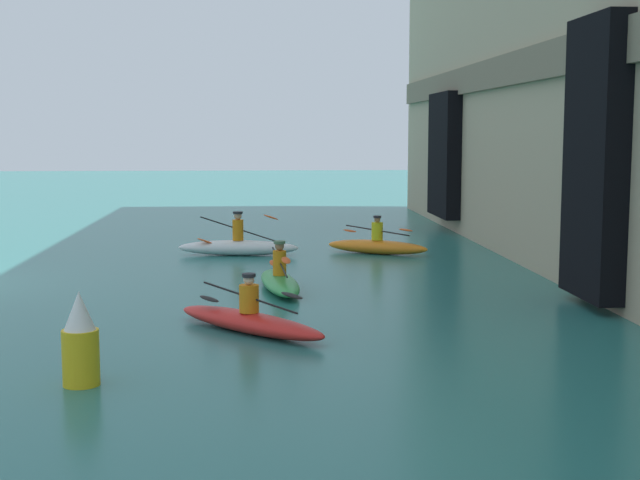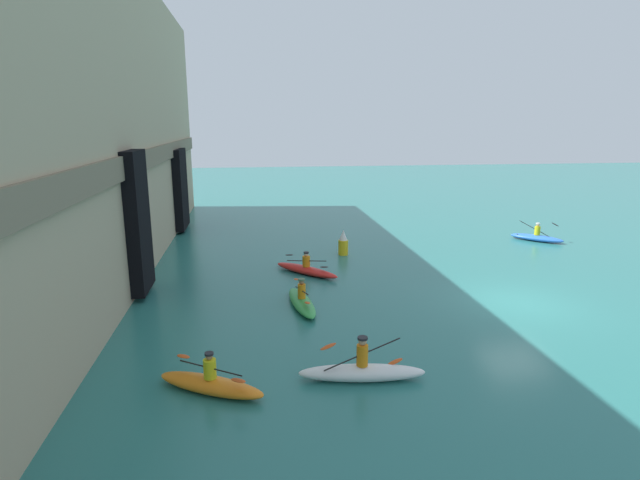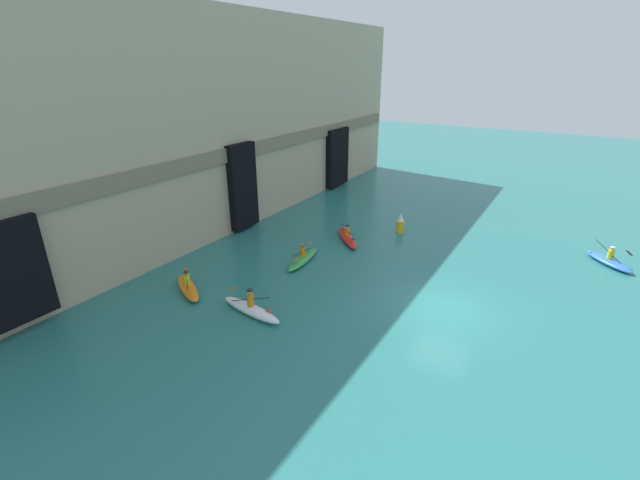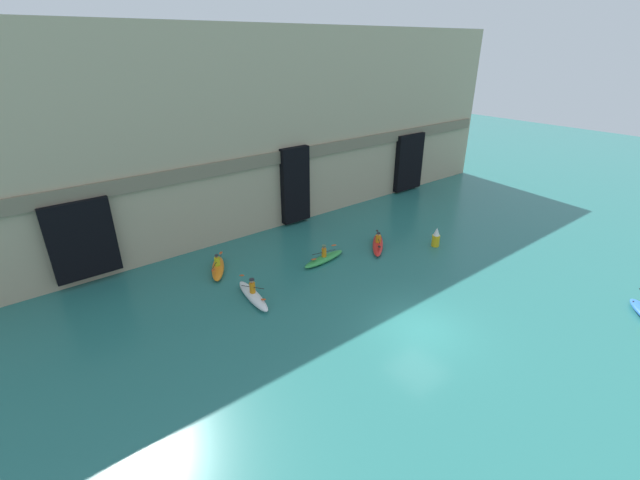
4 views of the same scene
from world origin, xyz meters
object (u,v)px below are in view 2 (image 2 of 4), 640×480
Objects in this scene: kayak_orange at (211,384)px; kayak_blue at (537,237)px; kayak_white at (362,371)px; kayak_red at (306,269)px; marker_buoy at (343,243)px; kayak_green at (302,301)px.

kayak_orange is 22.47m from kayak_blue.
kayak_blue is at bearing 67.91° from kayak_orange.
kayak_white is 19.55m from kayak_blue.
kayak_orange is 0.99× the size of kayak_red.
kayak_red is (9.64, 0.39, -0.04)m from kayak_white.
kayak_orange is 3.92m from kayak_white.
kayak_orange is at bearing 155.63° from marker_buoy.
kayak_orange is at bearing 84.40° from kayak_blue.
kayak_green is (5.60, 1.02, -0.05)m from kayak_white.
kayak_white is 9.65m from kayak_red.
kayak_blue is (4.54, -13.85, -0.00)m from kayak_red.
kayak_blue is (14.18, -13.46, -0.05)m from kayak_white.
marker_buoy is at bearing -28.88° from kayak_green.
marker_buoy is (12.72, -1.87, 0.34)m from kayak_white.
kayak_white is 12.86m from marker_buoy.
kayak_red is 1.13× the size of kayak_blue.
kayak_orange is 14.03m from marker_buoy.
kayak_white is 2.63× the size of marker_buoy.
kayak_red is (4.04, -0.63, 0.01)m from kayak_green.
kayak_blue is (14.24, -17.38, -0.02)m from kayak_orange.
marker_buoy reaches higher than kayak_red.
kayak_red is at bearing 63.22° from kayak_blue.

